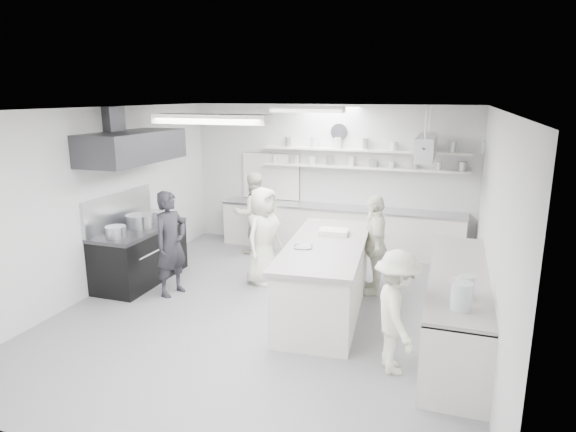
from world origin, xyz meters
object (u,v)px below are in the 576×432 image
(prep_island, at_px, (325,279))
(back_counter, at_px, (339,229))
(cook_stove, at_px, (171,244))
(cook_back, at_px, (253,213))
(stove, at_px, (140,256))
(right_counter, at_px, (457,309))

(prep_island, bearing_deg, back_counter, 94.11)
(cook_stove, height_order, cook_back, cook_stove)
(back_counter, height_order, cook_back, cook_back)
(stove, xyz_separation_m, right_counter, (5.25, -0.60, 0.02))
(right_counter, height_order, cook_back, cook_back)
(right_counter, height_order, cook_stove, cook_stove)
(prep_island, bearing_deg, right_counter, -17.56)
(back_counter, bearing_deg, right_counter, -55.35)
(cook_stove, bearing_deg, right_counter, -78.58)
(stove, bearing_deg, right_counter, -6.52)
(stove, distance_m, cook_stove, 1.00)
(stove, distance_m, right_counter, 5.28)
(cook_stove, bearing_deg, cook_back, 5.42)
(back_counter, xyz_separation_m, prep_island, (0.47, -2.98, 0.05))
(right_counter, bearing_deg, cook_back, 145.75)
(right_counter, xyz_separation_m, cook_back, (-4.00, 2.72, 0.37))
(right_counter, bearing_deg, cook_stove, 176.70)
(right_counter, bearing_deg, stove, 173.48)
(right_counter, height_order, prep_island, prep_island)
(right_counter, xyz_separation_m, prep_island, (-1.88, 0.42, 0.04))
(prep_island, xyz_separation_m, cook_back, (-2.12, 2.30, 0.33))
(right_counter, relative_size, cook_stove, 1.92)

